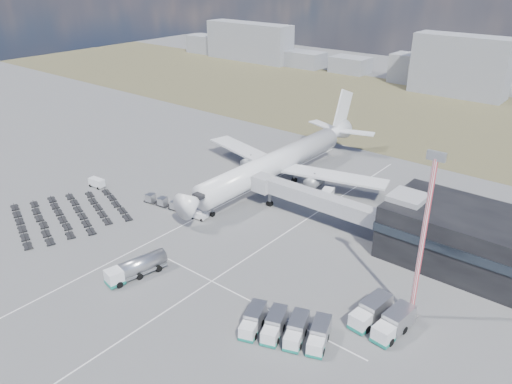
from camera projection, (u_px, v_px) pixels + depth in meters
The scene contains 16 objects.
ground at pixel (181, 233), 98.18m from camera, with size 420.00×420.00×0.00m, color #565659.
grass_strip at pixel (411, 112), 175.43m from camera, with size 420.00×90.00×0.01m, color brown.
lane_markings at pixel (228, 243), 94.69m from camera, with size 47.12×110.00×0.01m.
terminal at pixel (474, 240), 85.44m from camera, with size 30.40×16.40×11.00m.
jet_bridge at pixel (307, 197), 101.28m from camera, with size 30.30×3.80×7.05m.
airliner at pixel (280, 161), 118.68m from camera, with size 51.59×64.53×17.62m.
skyline at pixel (396, 64), 215.71m from camera, with size 291.03×23.94×22.95m.
fuel_tanker at pixel (136, 267), 84.07m from camera, with size 4.66×10.94×3.43m.
pushback_tug at pixel (199, 215), 103.29m from camera, with size 3.41×1.92×1.52m, color silver.
utility_van at pixel (97, 183), 117.49m from camera, with size 3.96×1.79×2.14m, color silver.
catering_truck at pixel (326, 198), 109.59m from camera, with size 3.88×6.17×2.64m.
service_trucks_near at pixel (285, 328), 70.72m from camera, with size 13.59×10.40×2.67m.
service_trucks_far at pixel (382, 317), 72.32m from camera, with size 7.31×8.46×3.15m.
uld_row at pixel (175, 205), 106.74m from camera, with size 16.69×4.16×1.82m.
baggage_dollies at pixel (68, 214), 104.70m from camera, with size 26.18×26.46×0.67m.
floodlight_mast at pixel (423, 240), 69.53m from camera, with size 2.48×2.04×26.48m.
Camera 1 is at (65.51, -56.98, 48.82)m, focal length 35.00 mm.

